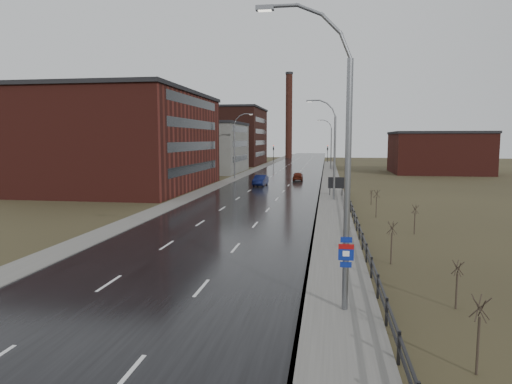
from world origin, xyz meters
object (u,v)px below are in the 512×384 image
(billboard, at_px, (336,184))
(car_near, at_px, (260,181))
(car_far, at_px, (298,176))
(streetlight_main, at_px, (339,163))

(billboard, bearing_deg, car_near, 133.24)
(billboard, xyz_separation_m, car_near, (-10.95, 11.64, -0.86))
(billboard, distance_m, car_far, 21.85)
(streetlight_main, relative_size, car_far, 2.86)
(streetlight_main, distance_m, billboard, 37.90)
(billboard, bearing_deg, streetlight_main, -90.96)
(car_far, bearing_deg, streetlight_main, 93.18)
(billboard, relative_size, car_far, 0.57)
(streetlight_main, distance_m, car_far, 59.11)
(car_near, height_order, car_far, car_near)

